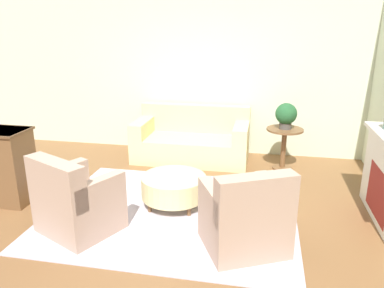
{
  "coord_description": "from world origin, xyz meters",
  "views": [
    {
      "loc": [
        1.07,
        -4.13,
        2.27
      ],
      "look_at": [
        0.15,
        0.55,
        0.75
      ],
      "focal_mm": 35.0,
      "sensor_mm": 36.0,
      "label": 1
    }
  ],
  "objects_px": {
    "armchair_left": "(75,203)",
    "ottoman_table": "(174,186)",
    "potted_plant_on_side_table": "(286,115)",
    "side_table": "(284,141)",
    "couch": "(192,141)",
    "armchair_right": "(246,219)"
  },
  "relations": [
    {
      "from": "armchair_left",
      "to": "ottoman_table",
      "type": "distance_m",
      "value": 1.26
    },
    {
      "from": "ottoman_table",
      "to": "potted_plant_on_side_table",
      "type": "distance_m",
      "value": 2.27
    },
    {
      "from": "ottoman_table",
      "to": "side_table",
      "type": "relative_size",
      "value": 1.23
    },
    {
      "from": "armchair_left",
      "to": "side_table",
      "type": "distance_m",
      "value": 3.44
    },
    {
      "from": "couch",
      "to": "ottoman_table",
      "type": "height_order",
      "value": "couch"
    },
    {
      "from": "side_table",
      "to": "potted_plant_on_side_table",
      "type": "xyz_separation_m",
      "value": [
        0.0,
        0.0,
        0.44
      ]
    },
    {
      "from": "potted_plant_on_side_table",
      "to": "couch",
      "type": "bearing_deg",
      "value": 172.58
    },
    {
      "from": "couch",
      "to": "side_table",
      "type": "height_order",
      "value": "couch"
    },
    {
      "from": "side_table",
      "to": "potted_plant_on_side_table",
      "type": "bearing_deg",
      "value": 0.0
    },
    {
      "from": "armchair_right",
      "to": "potted_plant_on_side_table",
      "type": "xyz_separation_m",
      "value": [
        0.47,
        2.48,
        0.55
      ]
    },
    {
      "from": "armchair_left",
      "to": "ottoman_table",
      "type": "relative_size",
      "value": 1.23
    },
    {
      "from": "armchair_left",
      "to": "armchair_right",
      "type": "distance_m",
      "value": 1.91
    },
    {
      "from": "ottoman_table",
      "to": "armchair_left",
      "type": "bearing_deg",
      "value": -137.49
    },
    {
      "from": "armchair_right",
      "to": "ottoman_table",
      "type": "distance_m",
      "value": 1.3
    },
    {
      "from": "couch",
      "to": "ottoman_table",
      "type": "bearing_deg",
      "value": -86.28
    },
    {
      "from": "ottoman_table",
      "to": "side_table",
      "type": "height_order",
      "value": "side_table"
    },
    {
      "from": "armchair_left",
      "to": "armchair_right",
      "type": "bearing_deg",
      "value": 0.0
    },
    {
      "from": "potted_plant_on_side_table",
      "to": "armchair_right",
      "type": "bearing_deg",
      "value": -100.63
    },
    {
      "from": "ottoman_table",
      "to": "side_table",
      "type": "distance_m",
      "value": 2.19
    },
    {
      "from": "armchair_left",
      "to": "potted_plant_on_side_table",
      "type": "distance_m",
      "value": 3.48
    },
    {
      "from": "side_table",
      "to": "armchair_right",
      "type": "bearing_deg",
      "value": -100.63
    },
    {
      "from": "armchair_right",
      "to": "potted_plant_on_side_table",
      "type": "height_order",
      "value": "potted_plant_on_side_table"
    }
  ]
}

